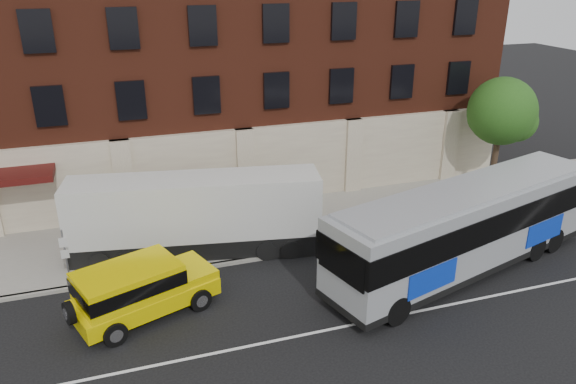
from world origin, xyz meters
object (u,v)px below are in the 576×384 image
object	(u,v)px
sign_pole	(66,255)
shipping_container	(196,217)
city_bus	(468,224)
yellow_suv	(138,288)
street_tree	(502,114)

from	to	relation	value
sign_pole	shipping_container	size ratio (longest dim) A/B	0.23
city_bus	yellow_suv	bearing A→B (deg)	176.88
sign_pole	yellow_suv	size ratio (longest dim) A/B	0.46
yellow_suv	shipping_container	world-z (taller)	shipping_container
city_bus	street_tree	bearing A→B (deg)	46.16
city_bus	shipping_container	size ratio (longest dim) A/B	1.26
sign_pole	yellow_suv	xyz separation A→B (m)	(2.48, -2.73, -0.28)
city_bus	shipping_container	world-z (taller)	city_bus
shipping_container	sign_pole	bearing A→B (deg)	-166.29
city_bus	shipping_container	bearing A→B (deg)	155.36
yellow_suv	shipping_container	distance (m)	4.90
sign_pole	city_bus	size ratio (longest dim) A/B	0.18
yellow_suv	sign_pole	bearing A→B (deg)	132.25
street_tree	yellow_suv	xyz separation A→B (m)	(-19.56, -6.07, -3.24)
street_tree	yellow_suv	size ratio (longest dim) A/B	1.14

